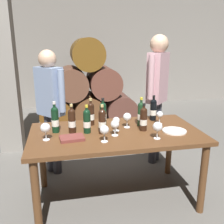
# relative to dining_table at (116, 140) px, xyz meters

# --- Properties ---
(ground_plane) EXTENTS (14.00, 14.00, 0.00)m
(ground_plane) POSITION_rel_dining_table_xyz_m (0.00, 0.00, -0.67)
(ground_plane) COLOR #66635E
(cellar_back_wall) EXTENTS (10.00, 0.24, 2.80)m
(cellar_back_wall) POSITION_rel_dining_table_xyz_m (0.00, 4.20, 0.73)
(cellar_back_wall) COLOR gray
(cellar_back_wall) RESTS_ON ground_plane
(barrel_stack) EXTENTS (1.86, 0.90, 1.69)m
(barrel_stack) POSITION_rel_dining_table_xyz_m (0.00, 2.60, -0.01)
(barrel_stack) COLOR brown
(barrel_stack) RESTS_ON ground_plane
(stone_pillar) EXTENTS (0.32, 0.32, 2.60)m
(stone_pillar) POSITION_rel_dining_table_xyz_m (-1.30, 1.60, 0.63)
(stone_pillar) COLOR gray
(stone_pillar) RESTS_ON ground_plane
(dining_table) EXTENTS (1.70, 0.90, 0.76)m
(dining_table) POSITION_rel_dining_table_xyz_m (0.00, 0.00, 0.00)
(dining_table) COLOR brown
(dining_table) RESTS_ON ground_plane
(wine_bottle_0) EXTENTS (0.07, 0.07, 0.29)m
(wine_bottle_0) POSITION_rel_dining_table_xyz_m (0.50, 0.29, 0.22)
(wine_bottle_0) COLOR black
(wine_bottle_0) RESTS_ON dining_table
(wine_bottle_1) EXTENTS (0.07, 0.07, 0.29)m
(wine_bottle_1) POSITION_rel_dining_table_xyz_m (-0.43, 0.07, 0.22)
(wine_bottle_1) COLOR black
(wine_bottle_1) RESTS_ON dining_table
(wine_bottle_2) EXTENTS (0.07, 0.07, 0.29)m
(wine_bottle_2) POSITION_rel_dining_table_xyz_m (-0.14, -0.01, 0.22)
(wine_bottle_2) COLOR black
(wine_bottle_2) RESTS_ON dining_table
(wine_bottle_3) EXTENTS (0.07, 0.07, 0.28)m
(wine_bottle_3) POSITION_rel_dining_table_xyz_m (-0.29, 0.03, 0.21)
(wine_bottle_3) COLOR black
(wine_bottle_3) RESTS_ON dining_table
(wine_bottle_4) EXTENTS (0.07, 0.07, 0.29)m
(wine_bottle_4) POSITION_rel_dining_table_xyz_m (-0.22, 0.27, 0.22)
(wine_bottle_4) COLOR black
(wine_bottle_4) RESTS_ON dining_table
(wine_bottle_5) EXTENTS (0.07, 0.07, 0.31)m
(wine_bottle_5) POSITION_rel_dining_table_xyz_m (0.30, 0.14, 0.22)
(wine_bottle_5) COLOR #19381E
(wine_bottle_5) RESTS_ON dining_table
(wine_bottle_6) EXTENTS (0.07, 0.07, 0.28)m
(wine_bottle_6) POSITION_rel_dining_table_xyz_m (0.28, -0.01, 0.21)
(wine_bottle_6) COLOR black
(wine_bottle_6) RESTS_ON dining_table
(wine_bottle_7) EXTENTS (0.07, 0.07, 0.31)m
(wine_bottle_7) POSITION_rel_dining_table_xyz_m (-0.59, 0.11, 0.23)
(wine_bottle_7) COLOR black
(wine_bottle_7) RESTS_ON dining_table
(wine_bottle_8) EXTENTS (0.07, 0.07, 0.30)m
(wine_bottle_8) POSITION_rel_dining_table_xyz_m (-0.09, 0.23, 0.22)
(wine_bottle_8) COLOR black
(wine_bottle_8) RESTS_ON dining_table
(wine_glass_0) EXTENTS (0.07, 0.07, 0.15)m
(wine_glass_0) POSITION_rel_dining_table_xyz_m (0.01, 0.02, 0.20)
(wine_glass_0) COLOR white
(wine_glass_0) RESTS_ON dining_table
(wine_glass_1) EXTENTS (0.07, 0.07, 0.14)m
(wine_glass_1) POSITION_rel_dining_table_xyz_m (0.52, 0.14, 0.19)
(wine_glass_1) COLOR white
(wine_glass_1) RESTS_ON dining_table
(wine_glass_2) EXTENTS (0.08, 0.08, 0.16)m
(wine_glass_2) POSITION_rel_dining_table_xyz_m (-0.16, -0.23, 0.20)
(wine_glass_2) COLOR white
(wine_glass_2) RESTS_ON dining_table
(wine_glass_3) EXTENTS (0.08, 0.08, 0.16)m
(wine_glass_3) POSITION_rel_dining_table_xyz_m (-0.03, -0.10, 0.20)
(wine_glass_3) COLOR white
(wine_glass_3) RESTS_ON dining_table
(wine_glass_4) EXTENTS (0.07, 0.07, 0.14)m
(wine_glass_4) POSITION_rel_dining_table_xyz_m (-0.11, 0.12, 0.19)
(wine_glass_4) COLOR white
(wine_glass_4) RESTS_ON dining_table
(wine_glass_5) EXTENTS (0.09, 0.09, 0.16)m
(wine_glass_5) POSITION_rel_dining_table_xyz_m (-0.67, -0.08, 0.21)
(wine_glass_5) COLOR white
(wine_glass_5) RESTS_ON dining_table
(wine_glass_6) EXTENTS (0.09, 0.09, 0.16)m
(wine_glass_6) POSITION_rel_dining_table_xyz_m (0.33, -0.26, 0.21)
(wine_glass_6) COLOR white
(wine_glass_6) RESTS_ON dining_table
(wine_glass_7) EXTENTS (0.09, 0.09, 0.16)m
(wine_glass_7) POSITION_rel_dining_table_xyz_m (0.14, 0.10, 0.20)
(wine_glass_7) COLOR white
(wine_glass_7) RESTS_ON dining_table
(tasting_notebook) EXTENTS (0.24, 0.18, 0.03)m
(tasting_notebook) POSITION_rel_dining_table_xyz_m (-0.44, -0.12, 0.11)
(tasting_notebook) COLOR brown
(tasting_notebook) RESTS_ON dining_table
(serving_plate) EXTENTS (0.24, 0.24, 0.01)m
(serving_plate) POSITION_rel_dining_table_xyz_m (0.58, -0.11, 0.10)
(serving_plate) COLOR white
(serving_plate) RESTS_ON dining_table
(sommelier_presenting) EXTENTS (0.37, 0.38, 1.72)m
(sommelier_presenting) POSITION_rel_dining_table_xyz_m (0.71, 0.75, 0.37)
(sommelier_presenting) COLOR #383842
(sommelier_presenting) RESTS_ON ground_plane
(taster_seated_left) EXTENTS (0.36, 0.39, 1.54)m
(taster_seated_left) POSITION_rel_dining_table_xyz_m (-0.65, 0.72, 0.25)
(taster_seated_left) COLOR #383842
(taster_seated_left) RESTS_ON ground_plane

